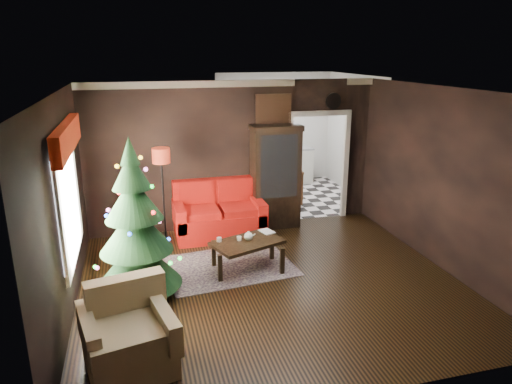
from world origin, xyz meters
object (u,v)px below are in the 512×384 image
object	(u,v)px
floor_lamp	(164,203)
kitchen_table	(284,186)
curio_cabinet	(275,179)
christmas_tree	(135,225)
teapot	(248,236)
coffee_table	(247,255)
armchair	(128,331)
wall_clock	(333,101)
loveseat	(219,210)

from	to	relation	value
floor_lamp	kitchen_table	bearing A→B (deg)	35.22
curio_cabinet	floor_lamp	size ratio (longest dim) A/B	1.01
kitchen_table	christmas_tree	bearing A→B (deg)	-132.89
christmas_tree	teapot	world-z (taller)	christmas_tree
coffee_table	curio_cabinet	bearing A→B (deg)	60.43
coffee_table	teapot	bearing A→B (deg)	39.98
teapot	armchair	bearing A→B (deg)	-132.16
christmas_tree	teapot	bearing A→B (deg)	12.93
curio_cabinet	coffee_table	xyz separation A→B (m)	(-0.99, -1.75, -0.70)
floor_lamp	coffee_table	xyz separation A→B (m)	(1.16, -1.20, -0.58)
wall_clock	curio_cabinet	bearing A→B (deg)	-171.47
curio_cabinet	floor_lamp	xyz separation A→B (m)	(-2.16, -0.55, -0.12)
loveseat	wall_clock	bearing A→B (deg)	9.66
curio_cabinet	coffee_table	size ratio (longest dim) A/B	1.81
teapot	kitchen_table	size ratio (longest dim) A/B	0.21
christmas_tree	teapot	xyz separation A→B (m)	(1.67, 0.38, -0.49)
loveseat	kitchen_table	distance (m)	2.45
christmas_tree	kitchen_table	xyz separation A→B (m)	(3.29, 3.54, -0.67)
loveseat	teapot	size ratio (longest dim) A/B	11.00
floor_lamp	teapot	xyz separation A→B (m)	(1.19, -1.18, -0.27)
curio_cabinet	floor_lamp	distance (m)	2.23
coffee_table	wall_clock	size ratio (longest dim) A/B	3.29
christmas_tree	armchair	distance (m)	1.74
loveseat	kitchen_table	xyz separation A→B (m)	(1.80, 1.65, -0.12)
curio_cabinet	floor_lamp	world-z (taller)	curio_cabinet
armchair	kitchen_table	size ratio (longest dim) A/B	1.25
floor_lamp	armchair	size ratio (longest dim) A/B	2.02
armchair	teapot	size ratio (longest dim) A/B	6.04
floor_lamp	armchair	distance (m)	3.27
christmas_tree	coffee_table	world-z (taller)	christmas_tree
floor_lamp	christmas_tree	bearing A→B (deg)	-107.26
curio_cabinet	armchair	size ratio (longest dim) A/B	2.03
loveseat	coffee_table	distance (m)	1.56
curio_cabinet	armchair	xyz separation A→B (m)	(-2.79, -3.74, -0.49)
curio_cabinet	kitchen_table	xyz separation A→B (m)	(0.65, 1.43, -0.57)
armchair	teapot	world-z (taller)	armchair
christmas_tree	wall_clock	distance (m)	4.67
loveseat	wall_clock	xyz separation A→B (m)	(2.35, 0.40, 1.88)
loveseat	armchair	distance (m)	3.88
teapot	wall_clock	size ratio (longest dim) A/B	0.48
christmas_tree	kitchen_table	bearing A→B (deg)	47.11
curio_cabinet	wall_clock	size ratio (longest dim) A/B	5.94
curio_cabinet	floor_lamp	bearing A→B (deg)	-165.67
loveseat	christmas_tree	world-z (taller)	christmas_tree
loveseat	armchair	world-z (taller)	loveseat
christmas_tree	coffee_table	xyz separation A→B (m)	(1.65, 0.36, -0.80)
loveseat	kitchen_table	bearing A→B (deg)	42.51
teapot	loveseat	bearing A→B (deg)	96.92
floor_lamp	armchair	bearing A→B (deg)	-101.25
teapot	curio_cabinet	bearing A→B (deg)	60.77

